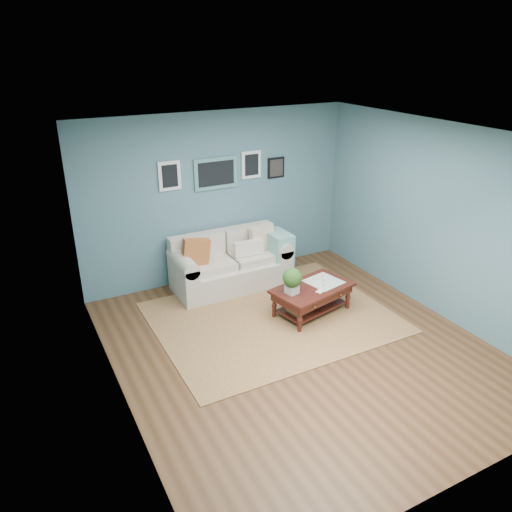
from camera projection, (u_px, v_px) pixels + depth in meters
room_shell at (301, 249)px, 5.97m from camera, size 5.00×5.02×2.70m
area_rug at (272, 317)px, 7.15m from camera, size 3.25×2.60×0.01m
loveseat at (235, 262)px, 7.97m from camera, size 1.87×0.85×0.96m
coffee_table at (309, 292)px, 7.10m from camera, size 1.26×0.90×0.80m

